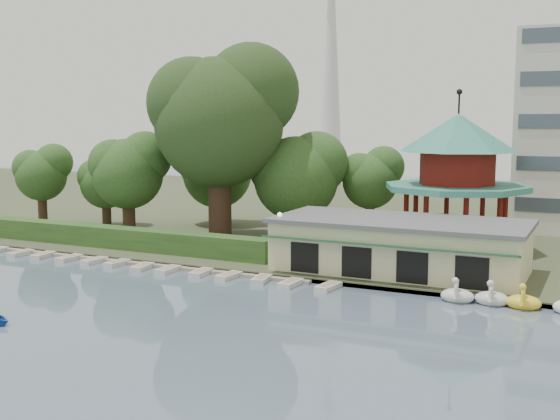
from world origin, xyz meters
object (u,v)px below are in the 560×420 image
Objects in this scene: dock at (122,260)px; pavilion at (457,168)px; boathouse at (400,245)px; big_tree at (221,112)px.

dock is 29.14m from pavilion.
big_tree is at bearing 161.73° from boathouse.
pavilion is at bearing 10.35° from big_tree.
dock is at bearing -167.76° from boathouse.
pavilion is 0.74× the size of big_tree.
boathouse is (22.00, 4.77, 2.25)m from dock.
dock is at bearing -148.34° from pavilion.
pavilion reaches higher than boathouse.
pavilion is at bearing 78.72° from boathouse.
dock is 1.83× the size of boathouse.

